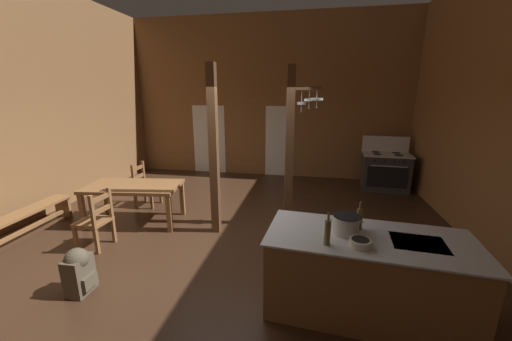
% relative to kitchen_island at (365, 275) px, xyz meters
% --- Properties ---
extents(ground_plane, '(8.71, 9.56, 0.10)m').
position_rel_kitchen_island_xyz_m(ground_plane, '(-1.96, 1.16, -0.51)').
color(ground_plane, '#382316').
extents(wall_back, '(8.71, 0.14, 4.52)m').
position_rel_kitchen_island_xyz_m(wall_back, '(-1.96, 5.61, 1.80)').
color(wall_back, brown).
rests_on(wall_back, ground_plane).
extents(glazed_door_back_left, '(1.00, 0.01, 2.05)m').
position_rel_kitchen_island_xyz_m(glazed_door_back_left, '(-3.74, 5.54, 0.56)').
color(glazed_door_back_left, white).
rests_on(glazed_door_back_left, ground_plane).
extents(glazed_panel_back_right, '(0.84, 0.01, 2.05)m').
position_rel_kitchen_island_xyz_m(glazed_panel_back_right, '(-1.57, 5.54, 0.56)').
color(glazed_panel_back_right, white).
rests_on(glazed_panel_back_right, ground_plane).
extents(kitchen_island, '(2.23, 1.14, 0.92)m').
position_rel_kitchen_island_xyz_m(kitchen_island, '(0.00, 0.00, 0.00)').
color(kitchen_island, brown).
rests_on(kitchen_island, ground_plane).
extents(stove_range, '(1.19, 0.88, 1.32)m').
position_rel_kitchen_island_xyz_m(stove_range, '(1.24, 4.72, 0.02)').
color(stove_range, '#2E2E2E').
rests_on(stove_range, ground_plane).
extents(support_post_with_pot_rack, '(0.63, 0.26, 2.87)m').
position_rel_kitchen_island_xyz_m(support_post_with_pot_rack, '(-1.00, 2.17, 1.08)').
color(support_post_with_pot_rack, brown).
rests_on(support_post_with_pot_rack, ground_plane).
extents(support_post_center, '(0.14, 0.14, 2.87)m').
position_rel_kitchen_island_xyz_m(support_post_center, '(-2.26, 1.62, 0.98)').
color(support_post_center, brown).
rests_on(support_post_center, ground_plane).
extents(dining_table, '(1.80, 1.12, 0.74)m').
position_rel_kitchen_island_xyz_m(dining_table, '(-3.89, 1.71, 0.19)').
color(dining_table, brown).
rests_on(dining_table, ground_plane).
extents(ladderback_chair_near_window, '(0.45, 0.45, 0.95)m').
position_rel_kitchen_island_xyz_m(ladderback_chair_near_window, '(-4.17, 2.54, -0.01)').
color(ladderback_chair_near_window, brown).
rests_on(ladderback_chair_near_window, ground_plane).
extents(ladderback_chair_by_post, '(0.46, 0.46, 0.95)m').
position_rel_kitchen_island_xyz_m(ladderback_chair_by_post, '(-3.94, 0.72, -0.01)').
color(ladderback_chair_by_post, brown).
rests_on(ladderback_chair_by_post, ground_plane).
extents(bench_along_left_wall, '(0.43, 1.71, 0.44)m').
position_rel_kitchen_island_xyz_m(bench_along_left_wall, '(-5.44, 0.88, -0.15)').
color(bench_along_left_wall, brown).
rests_on(bench_along_left_wall, ground_plane).
extents(backpack, '(0.31, 0.33, 0.60)m').
position_rel_kitchen_island_xyz_m(backpack, '(-3.38, -0.32, -0.15)').
color(backpack, '#4C4233').
rests_on(backpack, ground_plane).
extents(stockpot_on_counter, '(0.36, 0.29, 0.21)m').
position_rel_kitchen_island_xyz_m(stockpot_on_counter, '(-0.25, 0.04, 0.57)').
color(stockpot_on_counter, silver).
rests_on(stockpot_on_counter, kitchen_island).
extents(mixing_bowl_on_counter, '(0.21, 0.21, 0.08)m').
position_rel_kitchen_island_xyz_m(mixing_bowl_on_counter, '(-0.13, -0.23, 0.50)').
color(mixing_bowl_on_counter, silver).
rests_on(mixing_bowl_on_counter, kitchen_island).
extents(bottle_tall_on_counter, '(0.06, 0.06, 0.34)m').
position_rel_kitchen_island_xyz_m(bottle_tall_on_counter, '(-0.46, -0.25, 0.60)').
color(bottle_tall_on_counter, brown).
rests_on(bottle_tall_on_counter, kitchen_island).
extents(bottle_short_on_counter, '(0.07, 0.07, 0.33)m').
position_rel_kitchen_island_xyz_m(bottle_short_on_counter, '(-0.09, 0.17, 0.59)').
color(bottle_short_on_counter, brown).
rests_on(bottle_short_on_counter, kitchen_island).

